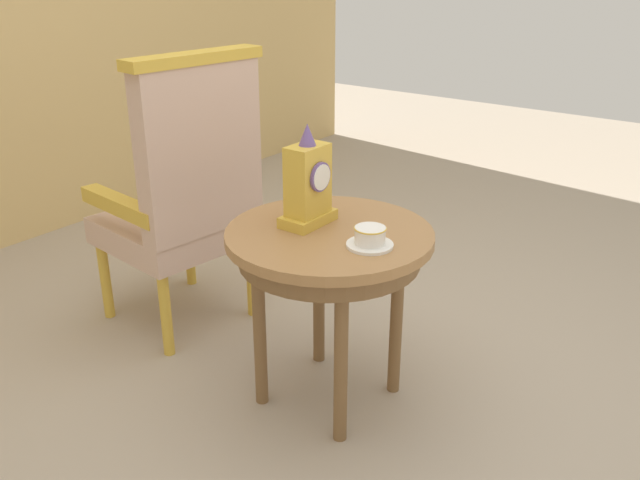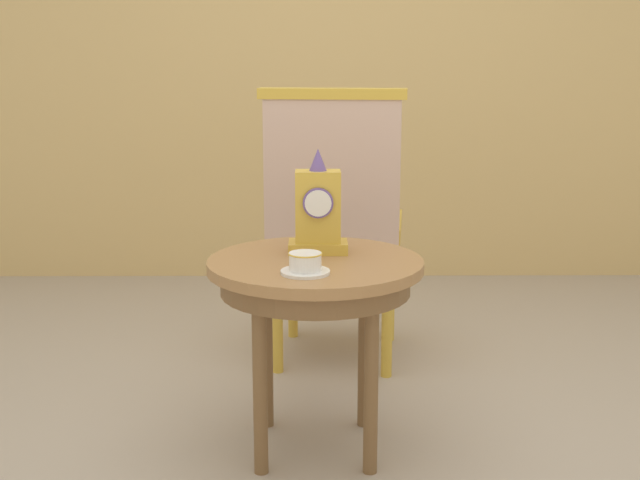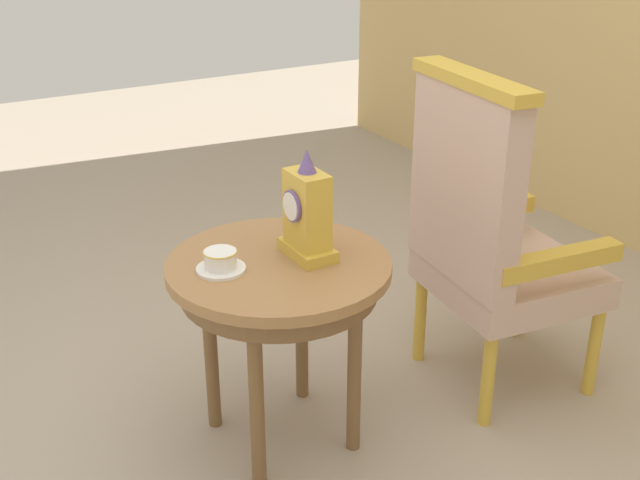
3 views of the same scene
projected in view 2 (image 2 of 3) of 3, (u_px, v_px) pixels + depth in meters
name	position (u px, v px, depth m)	size (l,w,h in m)	color
ground_plane	(339.00, 451.00, 2.70)	(10.00, 10.00, 0.00)	tan
wall_back	(329.00, 29.00, 4.59)	(6.00, 0.10, 2.80)	tan
side_table	(315.00, 284.00, 2.61)	(0.68, 0.68, 0.64)	#9E7042
teacup_left	(305.00, 264.00, 2.41)	(0.15, 0.15, 0.06)	white
mantel_clock	(318.00, 211.00, 2.65)	(0.19, 0.11, 0.34)	gold
armchair	(335.00, 225.00, 3.34)	(0.60, 0.59, 1.14)	#CCA893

